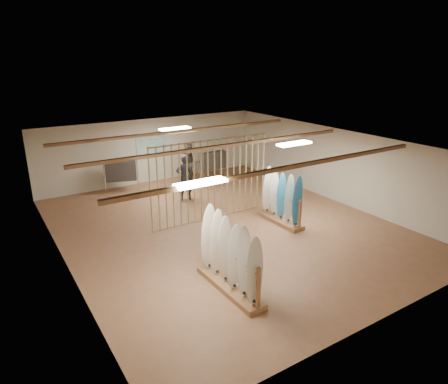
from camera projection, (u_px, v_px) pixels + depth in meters
floor at (224, 226)px, 13.28m from camera, size 12.00×12.00×0.00m
ceiling at (224, 143)px, 12.37m from camera, size 12.00×12.00×0.00m
wall_back at (151, 151)px, 17.62m from camera, size 12.00×0.00×12.00m
wall_front at (383, 264)px, 8.03m from camera, size 12.00×0.00×12.00m
wall_left at (61, 218)px, 10.30m from camera, size 0.00×12.00×12.00m
wall_right at (334, 165)px, 15.35m from camera, size 0.00×12.00×12.00m
ceiling_slats at (224, 146)px, 12.40m from camera, size 9.50×6.12×0.10m
light_panels at (224, 145)px, 12.39m from camera, size 1.20×0.35×0.06m
bamboo_partition at (211, 180)px, 13.46m from camera, size 4.45×0.05×2.78m
poster at (151, 146)px, 17.54m from camera, size 1.40×0.03×0.90m
rack_left at (230, 266)px, 9.48m from camera, size 0.54×2.32×1.87m
rack_right at (281, 205)px, 13.39m from camera, size 0.52×1.90×1.80m
clothing_rack_a at (121, 171)px, 16.23m from camera, size 1.26×0.69×1.41m
clothing_rack_b at (213, 161)px, 17.89m from camera, size 1.31×0.41×1.40m
shopper_a at (185, 174)px, 15.38m from camera, size 0.82×0.61×2.07m
shopper_b at (190, 161)px, 17.26m from camera, size 1.14×0.97×2.07m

